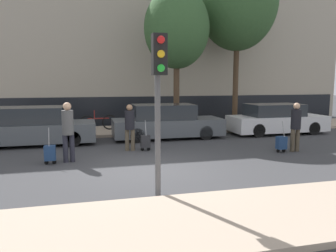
# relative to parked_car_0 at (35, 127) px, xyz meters

# --- Properties ---
(ground_plane) EXTENTS (80.00, 80.00, 0.00)m
(ground_plane) POSITION_rel_parked_car_0_xyz_m (3.53, -4.60, -0.68)
(ground_plane) COLOR #38383A
(sidewalk_near) EXTENTS (28.00, 2.50, 0.12)m
(sidewalk_near) POSITION_rel_parked_car_0_xyz_m (3.53, -8.35, -0.62)
(sidewalk_near) COLOR tan
(sidewalk_near) RESTS_ON ground_plane
(sidewalk_far) EXTENTS (28.00, 3.00, 0.12)m
(sidewalk_far) POSITION_rel_parked_car_0_xyz_m (3.53, 2.40, -0.62)
(sidewalk_far) COLOR tan
(sidewalk_far) RESTS_ON ground_plane
(building_facade) EXTENTS (28.00, 3.54, 9.17)m
(building_facade) POSITION_rel_parked_car_0_xyz_m (3.53, 6.34, 3.89)
(building_facade) COLOR #A89E8C
(building_facade) RESTS_ON ground_plane
(parked_car_0) EXTENTS (4.47, 1.81, 1.47)m
(parked_car_0) POSITION_rel_parked_car_0_xyz_m (0.00, 0.00, 0.00)
(parked_car_0) COLOR #4C5156
(parked_car_0) RESTS_ON ground_plane
(parked_car_1) EXTENTS (4.69, 1.71, 1.47)m
(parked_car_1) POSITION_rel_parked_car_0_xyz_m (5.30, 0.15, -0.00)
(parked_car_1) COLOR #4C5156
(parked_car_1) RESTS_ON ground_plane
(parked_car_2) EXTENTS (4.52, 1.73, 1.39)m
(parked_car_2) POSITION_rel_parked_car_0_xyz_m (10.60, 0.15, -0.03)
(parked_car_2) COLOR silver
(parked_car_2) RESTS_ON ground_plane
(pedestrian_left) EXTENTS (0.34, 0.34, 1.83)m
(pedestrian_left) POSITION_rel_parked_car_0_xyz_m (1.41, -3.20, 0.36)
(pedestrian_left) COLOR #23232D
(pedestrian_left) RESTS_ON ground_plane
(trolley_left) EXTENTS (0.34, 0.29, 1.10)m
(trolley_left) POSITION_rel_parked_car_0_xyz_m (0.88, -3.34, -0.34)
(trolley_left) COLOR navy
(trolley_left) RESTS_ON ground_plane
(pedestrian_center) EXTENTS (0.34, 0.34, 1.64)m
(pedestrian_center) POSITION_rel_parked_car_0_xyz_m (3.43, -2.00, 0.25)
(pedestrian_center) COLOR #4C4233
(pedestrian_center) RESTS_ON ground_plane
(trolley_center) EXTENTS (0.34, 0.29, 1.09)m
(trolley_center) POSITION_rel_parked_car_0_xyz_m (3.96, -2.15, -0.35)
(trolley_center) COLOR #262628
(trolley_center) RESTS_ON ground_plane
(pedestrian_right) EXTENTS (0.35, 0.34, 1.71)m
(pedestrian_right) POSITION_rel_parked_car_0_xyz_m (9.03, -3.53, 0.29)
(pedestrian_right) COLOR #4C4233
(pedestrian_right) RESTS_ON ground_plane
(trolley_right) EXTENTS (0.34, 0.29, 1.10)m
(trolley_right) POSITION_rel_parked_car_0_xyz_m (8.48, -3.56, -0.35)
(trolley_right) COLOR navy
(trolley_right) RESTS_ON ground_plane
(traffic_light) EXTENTS (0.28, 0.47, 3.37)m
(traffic_light) POSITION_rel_parked_car_0_xyz_m (3.39, -6.96, 1.74)
(traffic_light) COLOR #515154
(traffic_light) RESTS_ON ground_plane
(parked_bicycle) EXTENTS (1.77, 0.06, 0.96)m
(parked_bicycle) POSITION_rel_parked_car_0_xyz_m (2.51, 2.49, -0.19)
(parked_bicycle) COLOR black
(parked_bicycle) RESTS_ON sidewalk_far
(bare_tree_near_crossing) EXTENTS (4.04, 4.04, 8.82)m
(bare_tree_near_crossing) POSITION_rel_parked_car_0_xyz_m (9.64, 2.58, 5.77)
(bare_tree_near_crossing) COLOR #4C3826
(bare_tree_near_crossing) RESTS_ON sidewalk_far
(bare_tree_down_street) EXTENTS (3.02, 3.02, 6.58)m
(bare_tree_down_street) POSITION_rel_parked_car_0_xyz_m (6.13, 1.56, 4.15)
(bare_tree_down_street) COLOR #4C3826
(bare_tree_down_street) RESTS_ON sidewalk_far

